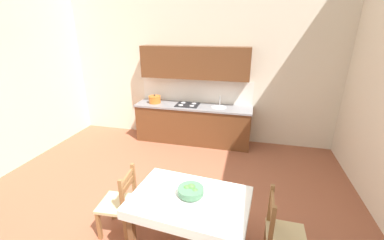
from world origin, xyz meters
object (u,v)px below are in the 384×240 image
Objects in this scene: dining_chair_tv_side at (120,203)px; fruit_bowl at (191,191)px; dining_table at (190,207)px; kitchen_cabinetry at (193,107)px; dining_chair_window_side at (282,234)px.

fruit_bowl is (0.95, -0.01, 0.37)m from dining_chair_tv_side.
dining_table is at bearing -90.80° from fruit_bowl.
kitchen_cabinetry is at bearing 102.83° from dining_table.
dining_chair_tv_side and dining_chair_window_side have the same top height.
dining_chair_window_side is at bearing -0.95° from dining_chair_tv_side.
dining_chair_window_side reaches higher than fruit_bowl.
dining_chair_window_side is at bearing 1.49° from dining_table.
dining_chair_tv_side is 3.10× the size of fruit_bowl.
fruit_bowl is at bearing 178.67° from dining_chair_window_side.
dining_chair_tv_side is 1.02m from fruit_bowl.
dining_table is at bearing -178.51° from dining_chair_window_side.
fruit_bowl is at bearing 89.20° from dining_table.
dining_table is 0.96m from dining_chair_tv_side.
dining_chair_window_side reaches higher than dining_table.
dining_table is 1.51× the size of dining_chair_window_side.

